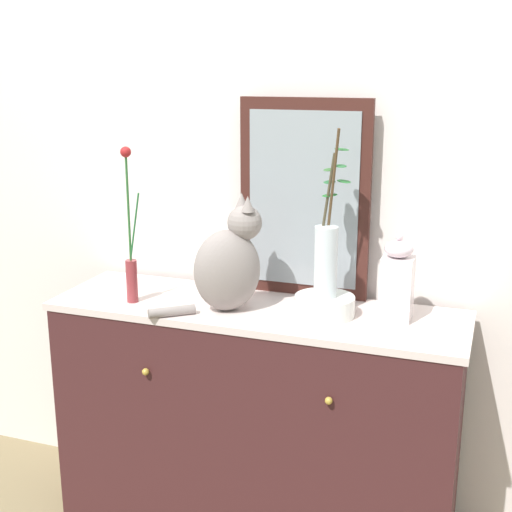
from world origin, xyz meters
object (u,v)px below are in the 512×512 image
Objects in this scene: sideboard at (256,423)px; mirror_leaning at (304,199)px; vase_slim_green at (131,256)px; jar_lidded_porcelain at (397,281)px; vase_glass_clear at (327,254)px; cat_sitting at (229,264)px; bowl_porcelain at (325,305)px.

sideboard is 0.81m from mirror_leaning.
vase_slim_green reaches higher than jar_lidded_porcelain.
vase_glass_clear is 1.91× the size of jar_lidded_porcelain.
sideboard is at bearing 11.90° from vase_slim_green.
vase_slim_green reaches higher than cat_sitting.
cat_sitting is (-0.19, -0.24, -0.19)m from mirror_leaning.
mirror_leaning is 0.39m from bowl_porcelain.
vase_glass_clear is (0.66, 0.10, 0.04)m from vase_slim_green.
vase_glass_clear is at bearing 70.35° from bowl_porcelain.
vase_glass_clear reaches higher than bowl_porcelain.
sideboard is 0.74m from vase_slim_green.
mirror_leaning is 0.44m from jar_lidded_porcelain.
mirror_leaning reaches higher than jar_lidded_porcelain.
bowl_porcelain is at bearing 10.04° from cat_sitting.
bowl_porcelain is 0.36× the size of vase_glass_clear.
mirror_leaning is 2.42× the size of jar_lidded_porcelain.
mirror_leaning reaches higher than vase_slim_green.
mirror_leaning is 1.29× the size of vase_slim_green.
vase_glass_clear reaches higher than vase_slim_green.
vase_slim_green is 2.72× the size of bowl_porcelain.
vase_slim_green is at bearing -173.92° from cat_sitting.
vase_glass_clear reaches higher than sideboard.
bowl_porcelain is (0.13, -0.19, -0.31)m from mirror_leaning.
vase_slim_green is (-0.42, -0.09, 0.60)m from sideboard.
cat_sitting is 0.34m from bowl_porcelain.
sideboard is 2.05× the size of mirror_leaning.
mirror_leaning is 0.26m from vase_glass_clear.
bowl_porcelain is 0.69× the size of jar_lidded_porcelain.
mirror_leaning is (0.11, 0.19, 0.78)m from sideboard.
vase_slim_green is at bearing -168.10° from sideboard.
mirror_leaning reaches higher than cat_sitting.
bowl_porcelain is at bearing -170.21° from jar_lidded_porcelain.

